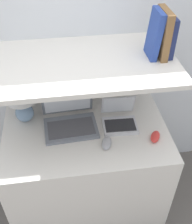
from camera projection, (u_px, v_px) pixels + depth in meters
The scene contains 13 objects.
wall_back at pixel (77, 39), 1.77m from camera, with size 6.00×0.05×2.40m.
desk at pixel (87, 170), 2.01m from camera, with size 1.03×0.66×0.77m.
back_riser at pixel (81, 115), 2.13m from camera, with size 1.03×0.04×1.20m.
shelf at pixel (82, 63), 1.52m from camera, with size 1.03×0.60×0.03m.
table_lamp at pixel (22, 99), 1.73m from camera, with size 0.18×0.18×0.28m.
laptop_large at pixel (70, 118), 1.77m from camera, with size 0.34×0.29×0.25m.
laptop_small at pixel (119, 119), 1.79m from camera, with size 0.22×0.22×0.17m.
computer_mouse at pixel (107, 143), 1.66m from camera, with size 0.09×0.12×0.04m.
second_mouse at pixel (155, 137), 1.69m from camera, with size 0.10×0.11×0.04m.
router_box at pixel (82, 96), 1.90m from camera, with size 0.11×0.08×0.15m.
book_navy at pixel (169, 37), 1.49m from camera, with size 0.03×0.13×0.22m.
book_brown at pixel (163, 34), 1.47m from camera, with size 0.04×0.17×0.26m.
book_blue at pixel (155, 34), 1.47m from camera, with size 0.06×0.14×0.26m.
Camera 1 is at (-0.11, -0.92, 2.00)m, focal length 45.00 mm.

